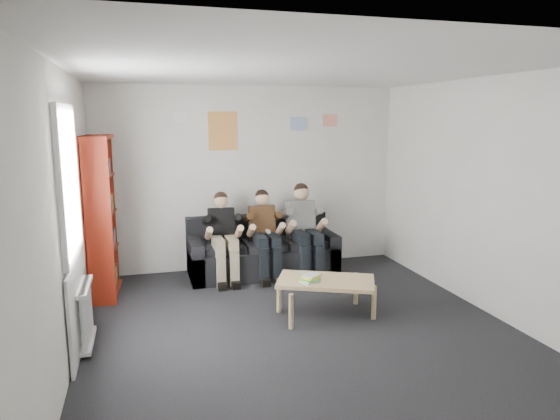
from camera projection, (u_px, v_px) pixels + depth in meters
name	position (u px, v px, depth m)	size (l,w,h in m)	color
room_shell	(303.00, 206.00, 5.07)	(5.00, 5.00, 5.00)	black
sofa	(262.00, 253.00, 7.27)	(2.11, 0.86, 0.82)	black
bookshelf	(102.00, 217.00, 6.27)	(0.30, 0.91, 2.03)	maroon
coffee_table	(326.00, 284.00, 5.66)	(1.08, 0.59, 0.43)	tan
game_cases	(311.00, 279.00, 5.59)	(0.25, 0.23, 0.06)	silver
person_left	(224.00, 237.00, 6.87)	(0.36, 0.78, 1.23)	black
person_middle	(265.00, 234.00, 7.03)	(0.37, 0.79, 1.24)	#52341B
person_right	(305.00, 230.00, 7.17)	(0.40, 0.86, 1.31)	silver
radiator	(86.00, 314.00, 4.87)	(0.10, 0.64, 0.60)	silver
window	(73.00, 247.00, 4.73)	(0.05, 1.30, 2.36)	white
poster_large	(223.00, 131.00, 7.19)	(0.42, 0.01, 0.55)	gold
poster_blue	(299.00, 124.00, 7.48)	(0.25, 0.01, 0.20)	#3B7DC8
poster_pink	(330.00, 120.00, 7.60)	(0.22, 0.01, 0.18)	#E046A6
poster_sign	(180.00, 117.00, 7.00)	(0.20, 0.01, 0.14)	white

